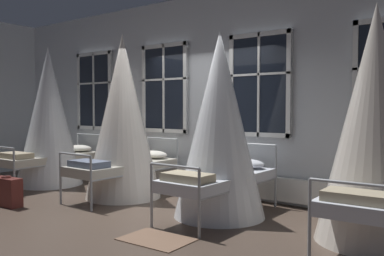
{
  "coord_description": "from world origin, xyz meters",
  "views": [
    {
      "loc": [
        4.16,
        -4.73,
        1.51
      ],
      "look_at": [
        0.48,
        0.18,
        1.22
      ],
      "focal_mm": 39.24,
      "sensor_mm": 36.0,
      "label": 1
    }
  ],
  "objects_px": {
    "cot_first": "(49,119)",
    "cot_second": "(123,119)",
    "cot_fourth": "(374,128)",
    "suitcase_dark": "(7,192)",
    "cot_third": "(220,128)"
  },
  "relations": [
    {
      "from": "cot_first",
      "to": "cot_second",
      "type": "bearing_deg",
      "value": -89.33
    },
    {
      "from": "cot_fourth",
      "to": "suitcase_dark",
      "type": "bearing_deg",
      "value": 105.9
    },
    {
      "from": "cot_third",
      "to": "cot_first",
      "type": "bearing_deg",
      "value": 90.12
    },
    {
      "from": "cot_fourth",
      "to": "suitcase_dark",
      "type": "height_order",
      "value": "cot_fourth"
    },
    {
      "from": "cot_fourth",
      "to": "cot_third",
      "type": "bearing_deg",
      "value": 90.96
    },
    {
      "from": "cot_third",
      "to": "suitcase_dark",
      "type": "height_order",
      "value": "cot_third"
    },
    {
      "from": "cot_third",
      "to": "cot_fourth",
      "type": "relative_size",
      "value": 0.96
    },
    {
      "from": "cot_second",
      "to": "cot_fourth",
      "type": "distance_m",
      "value": 4.0
    },
    {
      "from": "cot_first",
      "to": "cot_fourth",
      "type": "bearing_deg",
      "value": -90.15
    },
    {
      "from": "cot_first",
      "to": "cot_second",
      "type": "height_order",
      "value": "cot_second"
    },
    {
      "from": "cot_fourth",
      "to": "suitcase_dark",
      "type": "distance_m",
      "value": 5.3
    },
    {
      "from": "cot_first",
      "to": "cot_fourth",
      "type": "xyz_separation_m",
      "value": [
        6.03,
        0.03,
        -0.01
      ]
    },
    {
      "from": "cot_first",
      "to": "cot_second",
      "type": "relative_size",
      "value": 0.98
    },
    {
      "from": "cot_first",
      "to": "cot_fourth",
      "type": "relative_size",
      "value": 1.01
    },
    {
      "from": "suitcase_dark",
      "to": "cot_first",
      "type": "bearing_deg",
      "value": 122.0
    }
  ]
}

